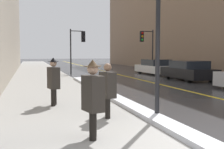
{
  "coord_description": "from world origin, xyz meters",
  "views": [
    {
      "loc": [
        -2.9,
        -4.39,
        1.73
      ],
      "look_at": [
        -0.4,
        4.0,
        1.05
      ],
      "focal_mm": 45.0,
      "sensor_mm": 36.0,
      "label": 1
    }
  ],
  "objects_px": {
    "pedestrian_in_fedora": "(53,80)",
    "parked_car_black": "(188,71)",
    "lamp_post": "(158,18)",
    "traffic_light_near": "(78,42)",
    "traffic_light_far": "(146,42)",
    "pedestrian_trailing": "(93,96)",
    "parked_car_white": "(155,67)",
    "fire_hydrant": "(105,84)",
    "pedestrian_with_shoulder_bag": "(107,88)"
  },
  "relations": [
    {
      "from": "lamp_post",
      "to": "traffic_light_near",
      "type": "distance_m",
      "value": 16.68
    },
    {
      "from": "lamp_post",
      "to": "traffic_light_far",
      "type": "bearing_deg",
      "value": 67.49
    },
    {
      "from": "pedestrian_trailing",
      "to": "pedestrian_with_shoulder_bag",
      "type": "height_order",
      "value": "pedestrian_trailing"
    },
    {
      "from": "pedestrian_trailing",
      "to": "parked_car_white",
      "type": "bearing_deg",
      "value": 136.32
    },
    {
      "from": "pedestrian_with_shoulder_bag",
      "to": "parked_car_black",
      "type": "bearing_deg",
      "value": 123.64
    },
    {
      "from": "traffic_light_near",
      "to": "traffic_light_far",
      "type": "distance_m",
      "value": 5.84
    },
    {
      "from": "pedestrian_trailing",
      "to": "lamp_post",
      "type": "bearing_deg",
      "value": 108.59
    },
    {
      "from": "pedestrian_with_shoulder_bag",
      "to": "parked_car_black",
      "type": "height_order",
      "value": "pedestrian_with_shoulder_bag"
    },
    {
      "from": "lamp_post",
      "to": "pedestrian_trailing",
      "type": "distance_m",
      "value": 2.99
    },
    {
      "from": "traffic_light_far",
      "to": "parked_car_black",
      "type": "bearing_deg",
      "value": 82.79
    },
    {
      "from": "pedestrian_with_shoulder_bag",
      "to": "pedestrian_in_fedora",
      "type": "relative_size",
      "value": 0.92
    },
    {
      "from": "lamp_post",
      "to": "pedestrian_in_fedora",
      "type": "bearing_deg",
      "value": 134.07
    },
    {
      "from": "parked_car_white",
      "to": "fire_hydrant",
      "type": "bearing_deg",
      "value": 140.48
    },
    {
      "from": "lamp_post",
      "to": "pedestrian_in_fedora",
      "type": "height_order",
      "value": "lamp_post"
    },
    {
      "from": "pedestrian_with_shoulder_bag",
      "to": "parked_car_white",
      "type": "relative_size",
      "value": 0.33
    },
    {
      "from": "pedestrian_in_fedora",
      "to": "parked_car_black",
      "type": "height_order",
      "value": "pedestrian_in_fedora"
    },
    {
      "from": "lamp_post",
      "to": "parked_car_white",
      "type": "xyz_separation_m",
      "value": [
        6.65,
        14.09,
        -2.07
      ]
    },
    {
      "from": "lamp_post",
      "to": "pedestrian_trailing",
      "type": "bearing_deg",
      "value": -147.13
    },
    {
      "from": "lamp_post",
      "to": "fire_hydrant",
      "type": "xyz_separation_m",
      "value": [
        -0.06,
        5.11,
        -2.29
      ]
    },
    {
      "from": "pedestrian_trailing",
      "to": "pedestrian_in_fedora",
      "type": "xyz_separation_m",
      "value": [
        -0.44,
        3.87,
        -0.01
      ]
    },
    {
      "from": "parked_car_black",
      "to": "fire_hydrant",
      "type": "height_order",
      "value": "parked_car_black"
    },
    {
      "from": "pedestrian_with_shoulder_bag",
      "to": "pedestrian_in_fedora",
      "type": "height_order",
      "value": "pedestrian_in_fedora"
    },
    {
      "from": "lamp_post",
      "to": "parked_car_black",
      "type": "distance_m",
      "value": 11.29
    },
    {
      "from": "pedestrian_with_shoulder_bag",
      "to": "parked_car_white",
      "type": "distance_m",
      "value": 15.82
    },
    {
      "from": "lamp_post",
      "to": "traffic_light_far",
      "type": "relative_size",
      "value": 1.16
    },
    {
      "from": "traffic_light_near",
      "to": "parked_car_white",
      "type": "distance_m",
      "value": 6.72
    },
    {
      "from": "traffic_light_far",
      "to": "traffic_light_near",
      "type": "bearing_deg",
      "value": -14.06
    },
    {
      "from": "traffic_light_near",
      "to": "pedestrian_with_shoulder_bag",
      "type": "xyz_separation_m",
      "value": [
        -2.06,
        -16.27,
        -1.86
      ]
    },
    {
      "from": "pedestrian_trailing",
      "to": "pedestrian_with_shoulder_bag",
      "type": "bearing_deg",
      "value": 141.22
    },
    {
      "from": "parked_car_black",
      "to": "fire_hydrant",
      "type": "xyz_separation_m",
      "value": [
        -6.58,
        -3.89,
        -0.25
      ]
    },
    {
      "from": "lamp_post",
      "to": "traffic_light_far",
      "type": "height_order",
      "value": "lamp_post"
    },
    {
      "from": "traffic_light_near",
      "to": "traffic_light_far",
      "type": "height_order",
      "value": "traffic_light_far"
    },
    {
      "from": "lamp_post",
      "to": "traffic_light_near",
      "type": "relative_size",
      "value": 1.18
    },
    {
      "from": "traffic_light_near",
      "to": "parked_car_black",
      "type": "bearing_deg",
      "value": -61.56
    },
    {
      "from": "fire_hydrant",
      "to": "pedestrian_with_shoulder_bag",
      "type": "bearing_deg",
      "value": -104.18
    },
    {
      "from": "parked_car_white",
      "to": "fire_hydrant",
      "type": "relative_size",
      "value": 6.29
    },
    {
      "from": "traffic_light_far",
      "to": "pedestrian_in_fedora",
      "type": "relative_size",
      "value": 2.37
    },
    {
      "from": "pedestrian_trailing",
      "to": "pedestrian_in_fedora",
      "type": "distance_m",
      "value": 3.9
    },
    {
      "from": "pedestrian_trailing",
      "to": "fire_hydrant",
      "type": "distance_m",
      "value": 6.73
    },
    {
      "from": "traffic_light_near",
      "to": "parked_car_black",
      "type": "xyz_separation_m",
      "value": [
        5.71,
        -7.67,
        -2.07
      ]
    },
    {
      "from": "pedestrian_trailing",
      "to": "parked_car_white",
      "type": "xyz_separation_m",
      "value": [
        8.68,
        15.4,
        -0.3
      ]
    },
    {
      "from": "lamp_post",
      "to": "traffic_light_far",
      "type": "distance_m",
      "value": 17.21
    },
    {
      "from": "lamp_post",
      "to": "traffic_light_near",
      "type": "bearing_deg",
      "value": 87.24
    },
    {
      "from": "pedestrian_in_fedora",
      "to": "parked_car_black",
      "type": "bearing_deg",
      "value": 111.32
    },
    {
      "from": "pedestrian_trailing",
      "to": "pedestrian_with_shoulder_bag",
      "type": "xyz_separation_m",
      "value": [
        0.78,
        1.7,
        -0.07
      ]
    },
    {
      "from": "pedestrian_in_fedora",
      "to": "parked_car_black",
      "type": "distance_m",
      "value": 11.06
    },
    {
      "from": "parked_car_white",
      "to": "fire_hydrant",
      "type": "height_order",
      "value": "parked_car_white"
    },
    {
      "from": "pedestrian_with_shoulder_bag",
      "to": "lamp_post",
      "type": "bearing_deg",
      "value": 58.46
    },
    {
      "from": "pedestrian_trailing",
      "to": "parked_car_black",
      "type": "xyz_separation_m",
      "value": [
        8.55,
        10.3,
        -0.28
      ]
    },
    {
      "from": "lamp_post",
      "to": "parked_car_white",
      "type": "relative_size",
      "value": 0.99
    }
  ]
}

